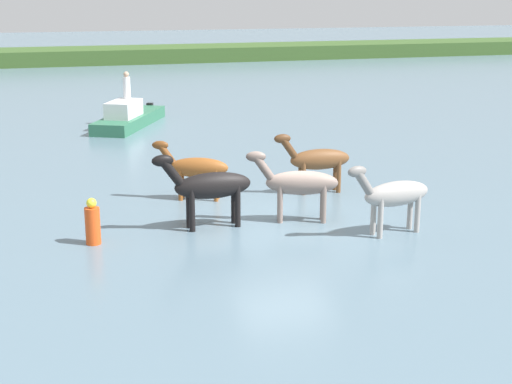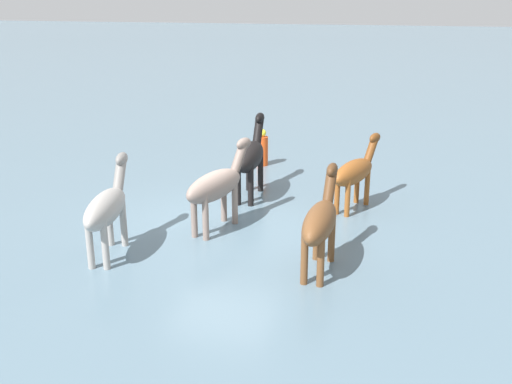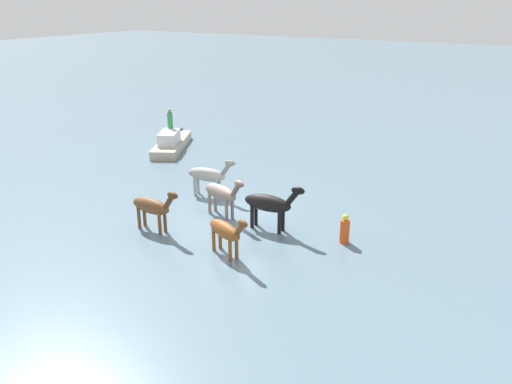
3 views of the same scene
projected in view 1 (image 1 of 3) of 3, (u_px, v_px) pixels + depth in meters
name	position (u px, v px, depth m)	size (l,w,h in m)	color
ground_plane	(284.00, 223.00, 19.46)	(192.28, 192.28, 0.00)	slate
distant_shoreline	(109.00, 62.00, 62.51)	(173.05, 6.00, 2.40)	#355324
horse_dun_straggler	(210.00, 186.00, 18.78)	(2.57, 0.69, 1.99)	black
horse_dark_mare	(394.00, 194.00, 18.31)	(2.40, 0.84, 1.85)	#9E9993
horse_rear_stallion	(299.00, 183.00, 19.32)	(2.41, 1.07, 1.88)	gray
horse_gray_outer	(196.00, 168.00, 21.37)	(2.17, 1.13, 1.72)	brown
horse_pinto_flank	(317.00, 160.00, 22.10)	(2.36, 0.61, 1.84)	brown
boat_skiff_near	(129.00, 119.00, 33.09)	(3.92, 5.69, 1.37)	#2D6B4C
person_spotter_bow	(127.00, 86.00, 32.95)	(0.32, 0.32, 1.19)	silver
buoy_channel_marker	(93.00, 224.00, 17.71)	(0.36, 0.36, 1.14)	#E54C19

